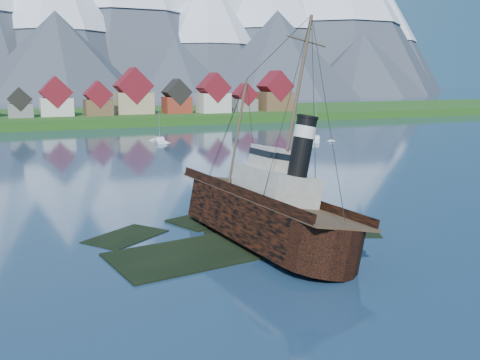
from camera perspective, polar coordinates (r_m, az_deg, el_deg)
name	(u,v)px	position (r m, az deg, el deg)	size (l,w,h in m)	color
ground	(229,242)	(53.78, -1.23, -6.65)	(1400.00, 1400.00, 0.00)	#1C334E
shoal	(236,238)	(56.44, -0.40, -6.18)	(31.71, 21.24, 1.14)	black
shore_bank	(59,121)	(218.85, -18.76, 5.98)	(600.00, 80.00, 3.20)	#1D3F12
seawall	(71,129)	(181.17, -17.62, 5.17)	(600.00, 2.50, 2.00)	#3F3D38
tugboat_wreck	(251,208)	(55.04, 1.23, -3.04)	(6.91, 29.78, 23.60)	black
sailboat_d	(315,140)	(141.48, 8.05, 4.24)	(6.75, 8.69, 12.18)	silver
sailboat_e	(160,141)	(139.50, -8.56, 4.12)	(3.42, 9.45, 10.72)	silver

